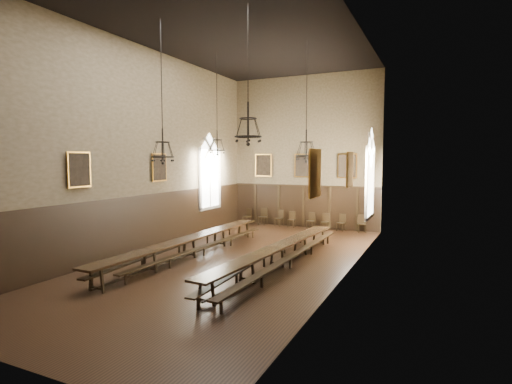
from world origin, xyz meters
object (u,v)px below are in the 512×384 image
Objects in this scene: table_right at (277,256)px; chair_3 at (292,222)px; chair_7 at (362,227)px; chandelier_front_left at (163,147)px; bench_right_inner at (264,259)px; chandelier_front_right at (248,128)px; chandelier_back_right at (306,148)px; table_left at (189,247)px; bench_left_outer at (179,248)px; chair_5 at (325,225)px; bench_left_inner at (204,249)px; chair_1 at (263,220)px; bench_right_outer at (290,260)px; chandelier_back_left at (217,143)px; chair_0 at (247,219)px; chair_4 at (311,224)px; chair_6 at (341,226)px; chair_2 at (279,221)px.

chair_3 is at bearing 106.26° from table_right.
chandelier_front_left is (-5.23, -10.72, 4.19)m from chair_7.
chandelier_front_left reaches higher than bench_right_inner.
chair_7 is 0.23× the size of chandelier_front_right.
table_right is 0.51m from bench_right_inner.
chandelier_back_right is 0.99× the size of chandelier_front_left.
table_left is 3.41m from bench_right_inner.
bench_left_outer is 11.35× the size of chair_5.
bench_left_inner is at bearing -141.40° from chair_7.
bench_left_inner is 0.93× the size of bench_right_inner.
chair_1 is (-4.41, 8.60, -0.08)m from table_right.
table_right reaches higher than bench_right_outer.
bench_left_outer is 5.00m from bench_right_outer.
chandelier_back_left is at bearing 174.40° from chandelier_back_right.
chandelier_back_left is (-0.66, 2.29, 4.57)m from bench_left_inner.
bench_right_outer is at bearing 0.30° from bench_left_outer.
chair_4 is at bearing 18.04° from chair_0.
chair_3 is 0.98× the size of chair_6.
chair_7 is at bearing 15.33° from chair_2.
bench_right_outer is at bearing -49.91° from chair_2.
chandelier_front_left reaches higher than bench_left_inner.
bench_right_inner is at bearing -41.35° from chair_0.
chair_2 is 4.96m from chair_7.
chair_4 is (3.11, -0.07, -0.03)m from chair_1.
chair_4 is 2.95m from chair_7.
chandelier_back_right is (0.44, 2.08, 4.13)m from table_right.
chandelier_back_left is 0.94× the size of chandelier_back_right.
chair_1 is 0.22× the size of chandelier_back_left.
chair_7 is at bearing 46.38° from chandelier_back_left.
bench_left_outer is 9.45m from chair_5.
chandelier_back_left is (-4.63, 2.59, 4.54)m from bench_right_outer.
chair_5 is (3.98, -0.14, -0.03)m from chair_1.
chair_6 reaches higher than table_right.
chandelier_back_left is at bearing 129.98° from chandelier_front_right.
bench_left_outer is at bearing 167.00° from table_left.
chandelier_front_left reaches higher than chair_3.
chair_7 is (1.65, 8.54, -0.09)m from table_right.
chair_6 is 0.21× the size of chandelier_back_left.
chair_0 is 1.02× the size of chair_5.
chair_5 reaches higher than bench_right_outer.
bench_left_outer is 8.74m from chair_0.
chair_1 is 3.98m from chair_5.
chair_4 is (-1.30, 8.53, -0.11)m from table_right.
chair_0 is 9.78m from chandelier_back_right.
bench_right_inner is 9.97× the size of chair_1.
chair_5 is 0.19× the size of chandelier_back_right.
table_right is 3.43m from bench_left_inner.
chair_2 is 0.82m from chair_3.
chair_5 is at bearing 162.12° from chair_7.
chandelier_front_left is 1.15× the size of chandelier_front_right.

